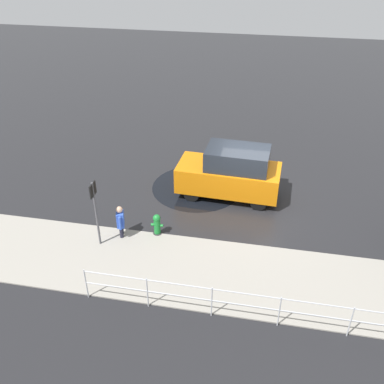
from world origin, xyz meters
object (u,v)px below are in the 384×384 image
pedestrian (120,220)px  fire_hydrant (157,225)px  sign_post (95,205)px  moving_hatchback (231,173)px

pedestrian → fire_hydrant: bearing=-162.9°
fire_hydrant → sign_post: 2.28m
moving_hatchback → sign_post: bearing=45.0°
fire_hydrant → pedestrian: 1.25m
fire_hydrant → pedestrian: size_ratio=0.66×
sign_post → moving_hatchback: bearing=-135.0°
fire_hydrant → sign_post: sign_post is taller
pedestrian → sign_post: sign_post is taller
moving_hatchback → sign_post: 5.52m
fire_hydrant → sign_post: bearing=27.6°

